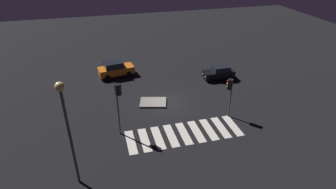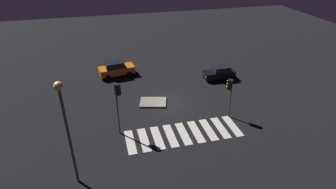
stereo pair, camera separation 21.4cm
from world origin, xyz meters
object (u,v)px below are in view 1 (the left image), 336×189
Objects in this scene: car_black at (219,73)px; street_lamp at (66,118)px; traffic_light_south at (118,97)px; traffic_island at (153,102)px; car_orange at (116,69)px; traffic_light_east at (230,89)px.

street_lamp is (-16.05, -12.74, 4.46)m from car_black.
traffic_light_south is at bearing 54.22° from street_lamp.
traffic_island is 0.40× the size of street_lamp.
traffic_island is 0.69× the size of car_orange.
traffic_light_south is 1.23× the size of traffic_light_east.
car_black is 0.48× the size of street_lamp.
car_black is 0.97× the size of traffic_light_east.
traffic_light_south is 6.23m from street_lamp.
car_orange is 17.78m from street_lamp.
traffic_light_south reaches higher than car_orange.
car_orange is at bearing 111.30° from traffic_island.
traffic_light_south is (-12.54, -7.87, 2.78)m from car_black.
car_orange is 12.17m from traffic_light_south.
traffic_island is 0.80× the size of traffic_light_east.
traffic_island is 0.65× the size of traffic_light_south.
street_lamp is at bearing -112.74° from car_orange.
traffic_light_south is at bearing 32.99° from car_black.
traffic_light_south reaches higher than traffic_island.
car_black is 0.84× the size of car_orange.
traffic_island is 7.98m from traffic_light_east.
car_black is (8.84, 3.65, 0.70)m from traffic_island.
traffic_light_south reaches higher than car_black.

